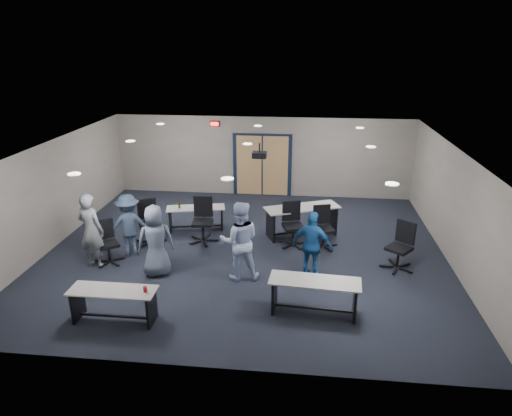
# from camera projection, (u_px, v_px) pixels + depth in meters

# --- Properties ---
(floor) EXTENTS (10.00, 10.00, 0.00)m
(floor) POSITION_uv_depth(u_px,v_px,m) (246.00, 250.00, 11.74)
(floor) COLOR black
(floor) RESTS_ON ground
(back_wall) EXTENTS (10.00, 0.04, 2.70)m
(back_wall) POSITION_uv_depth(u_px,v_px,m) (262.00, 157.00, 15.47)
(back_wall) COLOR gray
(back_wall) RESTS_ON floor
(front_wall) EXTENTS (10.00, 0.04, 2.70)m
(front_wall) POSITION_uv_depth(u_px,v_px,m) (208.00, 297.00, 7.08)
(front_wall) COLOR gray
(front_wall) RESTS_ON floor
(left_wall) EXTENTS (0.04, 9.00, 2.70)m
(left_wall) POSITION_uv_depth(u_px,v_px,m) (54.00, 194.00, 11.78)
(left_wall) COLOR gray
(left_wall) RESTS_ON floor
(right_wall) EXTENTS (0.04, 9.00, 2.70)m
(right_wall) POSITION_uv_depth(u_px,v_px,m) (455.00, 208.00, 10.77)
(right_wall) COLOR gray
(right_wall) RESTS_ON floor
(ceiling) EXTENTS (10.00, 9.00, 0.04)m
(ceiling) POSITION_uv_depth(u_px,v_px,m) (245.00, 147.00, 10.80)
(ceiling) COLOR white
(ceiling) RESTS_ON back_wall
(double_door) EXTENTS (2.00, 0.07, 2.20)m
(double_door) POSITION_uv_depth(u_px,v_px,m) (262.00, 166.00, 15.54)
(double_door) COLOR black
(double_door) RESTS_ON back_wall
(exit_sign) EXTENTS (0.32, 0.07, 0.18)m
(exit_sign) POSITION_uv_depth(u_px,v_px,m) (215.00, 124.00, 15.19)
(exit_sign) COLOR black
(exit_sign) RESTS_ON back_wall
(ceiling_projector) EXTENTS (0.35, 0.32, 0.37)m
(ceiling_projector) POSITION_uv_depth(u_px,v_px,m) (259.00, 155.00, 11.34)
(ceiling_projector) COLOR black
(ceiling_projector) RESTS_ON ceiling
(ceiling_can_lights) EXTENTS (6.24, 5.74, 0.02)m
(ceiling_can_lights) POSITION_uv_depth(u_px,v_px,m) (246.00, 146.00, 11.04)
(ceiling_can_lights) COLOR white
(ceiling_can_lights) RESTS_ON ceiling
(table_front_left) EXTENTS (1.66, 0.55, 0.78)m
(table_front_left) POSITION_uv_depth(u_px,v_px,m) (114.00, 299.00, 8.67)
(table_front_left) COLOR #B5B2AB
(table_front_left) RESTS_ON floor
(table_front_right) EXTENTS (1.81, 0.73, 0.72)m
(table_front_right) POSITION_uv_depth(u_px,v_px,m) (314.00, 291.00, 8.91)
(table_front_right) COLOR #B5B2AB
(table_front_right) RESTS_ON floor
(table_back_left) EXTENTS (1.70, 0.88, 0.90)m
(table_back_left) POSITION_uv_depth(u_px,v_px,m) (196.00, 214.00, 12.89)
(table_back_left) COLOR #B5B2AB
(table_back_left) RESTS_ON floor
(table_back_right) EXTENTS (2.14, 1.42, 0.83)m
(table_back_right) POSITION_uv_depth(u_px,v_px,m) (302.00, 216.00, 12.46)
(table_back_right) COLOR #B5B2AB
(table_back_right) RESTS_ON floor
(chair_back_a) EXTENTS (0.99, 0.99, 1.18)m
(chair_back_a) POSITION_uv_depth(u_px,v_px,m) (149.00, 223.00, 11.93)
(chair_back_a) COLOR black
(chair_back_a) RESTS_ON floor
(chair_back_b) EXTENTS (0.82, 0.82, 1.20)m
(chair_back_b) POSITION_uv_depth(u_px,v_px,m) (202.00, 221.00, 12.04)
(chair_back_b) COLOR black
(chair_back_b) RESTS_ON floor
(chair_back_c) EXTENTS (0.90, 0.90, 1.15)m
(chair_back_c) POSITION_uv_depth(u_px,v_px,m) (293.00, 225.00, 11.83)
(chair_back_c) COLOR black
(chair_back_c) RESTS_ON floor
(chair_back_d) EXTENTS (0.86, 0.86, 1.10)m
(chair_back_d) POSITION_uv_depth(u_px,v_px,m) (324.00, 228.00, 11.73)
(chair_back_d) COLOR black
(chair_back_d) RESTS_ON floor
(chair_loose_left) EXTENTS (0.93, 0.93, 1.05)m
(chair_loose_left) POSITION_uv_depth(u_px,v_px,m) (108.00, 243.00, 10.92)
(chair_loose_left) COLOR black
(chair_loose_left) RESTS_ON floor
(chair_loose_right) EXTENTS (1.01, 1.01, 1.14)m
(chair_loose_right) POSITION_uv_depth(u_px,v_px,m) (399.00, 247.00, 10.61)
(chair_loose_right) COLOR black
(chair_loose_right) RESTS_ON floor
(person_gray) EXTENTS (0.76, 0.59, 1.83)m
(person_gray) POSITION_uv_depth(u_px,v_px,m) (91.00, 231.00, 10.63)
(person_gray) COLOR gray
(person_gray) RESTS_ON floor
(person_plaid) EXTENTS (0.96, 0.80, 1.68)m
(person_plaid) POSITION_uv_depth(u_px,v_px,m) (156.00, 241.00, 10.27)
(person_plaid) COLOR slate
(person_plaid) RESTS_ON floor
(person_lightblue) EXTENTS (0.99, 0.83, 1.83)m
(person_lightblue) POSITION_uv_depth(u_px,v_px,m) (240.00, 241.00, 10.09)
(person_lightblue) COLOR #C0D3FF
(person_lightblue) RESTS_ON floor
(person_navy) EXTENTS (1.01, 0.67, 1.59)m
(person_navy) POSITION_uv_depth(u_px,v_px,m) (312.00, 245.00, 10.16)
(person_navy) COLOR #1B5398
(person_navy) RESTS_ON floor
(person_back) EXTENTS (1.17, 0.94, 1.59)m
(person_back) POSITION_uv_depth(u_px,v_px,m) (129.00, 225.00, 11.26)
(person_back) COLOR #374763
(person_back) RESTS_ON floor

